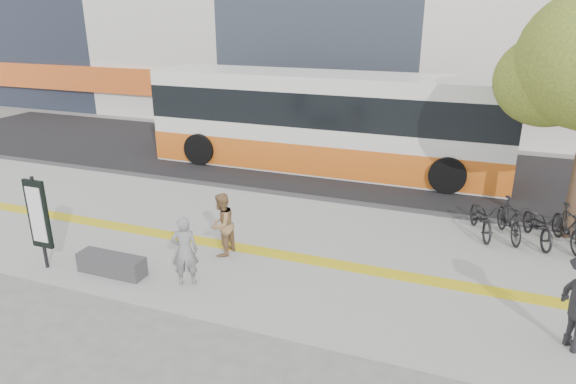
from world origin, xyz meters
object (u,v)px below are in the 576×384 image
at_px(bench, 112,264).
at_px(pedestrian_tan, 222,225).
at_px(signboard, 38,216).
at_px(bus, 325,124).
at_px(seated_woman, 185,251).

height_order(bench, pedestrian_tan, pedestrian_tan).
distance_m(bench, signboard, 1.94).
distance_m(bench, pedestrian_tan, 2.62).
bearing_deg(signboard, bench, 10.81).
bearing_deg(bench, pedestrian_tan, 43.03).
xyz_separation_m(bench, pedestrian_tan, (1.87, 1.75, 0.55)).
distance_m(bus, seated_woman, 9.52).
xyz_separation_m(bench, seated_woman, (1.80, 0.22, 0.55)).
bearing_deg(pedestrian_tan, signboard, -54.82).
xyz_separation_m(bus, pedestrian_tan, (-0.14, -7.95, -0.84)).
distance_m(seated_woman, pedestrian_tan, 1.53).
height_order(bus, pedestrian_tan, bus).
height_order(seated_woman, pedestrian_tan, seated_woman).
bearing_deg(signboard, seated_woman, 8.76).
xyz_separation_m(bench, signboard, (-1.60, -0.31, 1.06)).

